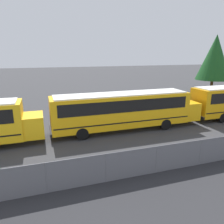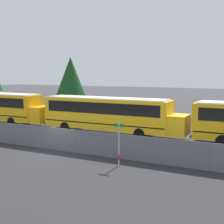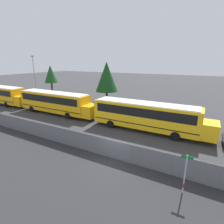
% 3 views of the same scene
% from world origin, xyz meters
% --- Properties ---
extents(ground_plane, '(200.00, 200.00, 0.00)m').
position_xyz_m(ground_plane, '(0.00, 0.00, 0.00)').
color(ground_plane, '#38383A').
extents(road_strip, '(146.99, 12.00, 0.01)m').
position_xyz_m(road_strip, '(0.00, -6.00, 0.00)').
color(road_strip, '#2B2B2D').
rests_on(road_strip, ground_plane).
extents(fence, '(113.06, 0.07, 1.68)m').
position_xyz_m(fence, '(-0.00, -0.00, 0.86)').
color(fence, '#9EA0A5').
rests_on(fence, ground_plane).
extents(school_bus_1, '(13.87, 2.54, 3.39)m').
position_xyz_m(school_bus_1, '(-28.45, 7.12, 2.01)').
color(school_bus_1, '#EDA80F').
rests_on(school_bus_1, ground_plane).
extents(school_bus_2, '(13.87, 2.54, 3.39)m').
position_xyz_m(school_bus_2, '(-14.16, 7.28, 2.01)').
color(school_bus_2, '#EDA80F').
rests_on(school_bus_2, ground_plane).
extents(school_bus_3, '(13.87, 2.54, 3.39)m').
position_xyz_m(school_bus_3, '(0.42, 7.22, 2.01)').
color(school_bus_3, yellow).
rests_on(school_bus_3, ground_plane).
extents(street_sign, '(0.70, 0.09, 2.67)m').
position_xyz_m(street_sign, '(5.64, -1.50, 1.43)').
color(street_sign, '#B7B7BC').
rests_on(street_sign, ground_plane).
extents(light_pole, '(0.60, 0.24, 9.11)m').
position_xyz_m(light_pole, '(-29.55, 16.15, 4.95)').
color(light_pole, gray).
rests_on(light_pole, ground_plane).
extents(tree_0, '(3.32, 3.32, 6.92)m').
position_xyz_m(tree_0, '(-29.33, 20.83, 4.73)').
color(tree_0, '#51381E').
rests_on(tree_0, ground_plane).
extents(tree_1, '(4.33, 4.33, 7.85)m').
position_xyz_m(tree_1, '(-11.16, 17.97, 5.01)').
color(tree_1, '#51381E').
rests_on(tree_1, ground_plane).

